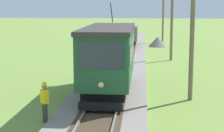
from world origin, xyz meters
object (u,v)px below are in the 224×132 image
object	(u,v)px
red_tram	(109,56)
gravel_pile	(158,42)
freight_car	(127,34)
utility_pole_near_tram	(192,27)
track_worker	(45,100)
utility_pole_far	(163,14)
utility_pole_mid	(172,16)

from	to	relation	value
red_tram	gravel_pile	distance (m)	24.62
red_tram	freight_car	world-z (taller)	red_tram
red_tram	utility_pole_near_tram	distance (m)	4.75
red_tram	track_worker	distance (m)	5.78
utility_pole_far	freight_car	bearing A→B (deg)	-127.53
track_worker	utility_pole_near_tram	bearing A→B (deg)	-6.90
freight_car	utility_pole_far	bearing A→B (deg)	52.47
utility_pole_mid	utility_pole_far	bearing A→B (deg)	90.00
red_tram	utility_pole_far	bearing A→B (deg)	81.31
utility_pole_near_tram	red_tram	bearing A→B (deg)	170.70
utility_pole_near_tram	utility_pole_mid	bearing A→B (deg)	90.00
gravel_pile	track_worker	size ratio (longest dim) A/B	1.28
freight_car	track_worker	distance (m)	28.26
utility_pole_mid	red_tram	bearing A→B (deg)	-107.97
freight_car	gravel_pile	bearing A→B (deg)	20.06
red_tram	freight_car	distance (m)	23.00
utility_pole_near_tram	track_worker	bearing A→B (deg)	-146.34
utility_pole_far	track_worker	xyz separation A→B (m)	(-6.68, -33.88, -2.82)
freight_car	utility_pole_mid	xyz separation A→B (m)	(4.39, -9.47, 2.45)
utility_pole_far	utility_pole_near_tram	bearing A→B (deg)	-90.00
utility_pole_mid	track_worker	xyz separation A→B (m)	(-6.68, -18.70, -3.03)
utility_pole_far	gravel_pile	world-z (taller)	utility_pole_far
freight_car	gravel_pile	distance (m)	3.95
freight_car	track_worker	xyz separation A→B (m)	(-2.29, -28.16, -0.57)
utility_pole_mid	gravel_pile	world-z (taller)	utility_pole_mid
utility_pole_far	red_tram	bearing A→B (deg)	-98.69
gravel_pile	utility_pole_near_tram	bearing A→B (deg)	-88.19
utility_pole_mid	track_worker	size ratio (longest dim) A/B	4.39
red_tram	track_worker	xyz separation A→B (m)	(-2.29, -5.17, -1.21)
freight_car	utility_pole_mid	distance (m)	10.72
freight_car	gravel_pile	size ratio (longest dim) A/B	2.27
utility_pole_mid	utility_pole_far	distance (m)	15.19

